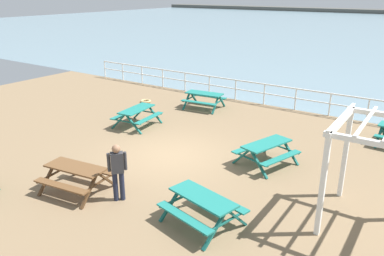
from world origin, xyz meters
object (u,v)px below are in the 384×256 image
picnic_table_near_left (137,113)px  picnic_table_far_left (203,203)px  picnic_table_near_right (204,97)px  picnic_table_mid_centre (266,148)px  visitor (118,169)px  picnic_table_corner (76,173)px

picnic_table_near_left → picnic_table_far_left: 7.82m
picnic_table_near_right → picnic_table_mid_centre: (5.23, -4.29, 0.00)m
picnic_table_near_left → picnic_table_far_left: same height
picnic_table_near_right → picnic_table_far_left: (5.39, -8.40, 0.00)m
picnic_table_mid_centre → visitor: size_ratio=1.30×
picnic_table_near_left → picnic_table_corner: size_ratio=0.98×
picnic_table_near_right → picnic_table_near_left: bearing=-111.2°
picnic_table_near_left → picnic_table_near_right: 3.94m
picnic_table_near_right → picnic_table_mid_centre: size_ratio=0.92×
picnic_table_near_left → picnic_table_corner: 5.78m
picnic_table_near_left → visitor: (3.79, -4.93, 0.36)m
picnic_table_near_left → picnic_table_far_left: size_ratio=0.94×
picnic_table_mid_centre → picnic_table_near_right: bearing=67.3°
picnic_table_mid_centre → picnic_table_far_left: size_ratio=1.03×
picnic_table_far_left → visitor: (-2.55, -0.35, 0.36)m
picnic_table_near_left → picnic_table_mid_centre: 6.20m
picnic_table_near_left → picnic_table_near_right: size_ratio=0.99×
picnic_table_mid_centre → picnic_table_far_left: 4.12m
picnic_table_near_left → picnic_table_corner: same height
picnic_table_near_right → picnic_table_far_left: same height
picnic_table_near_left → visitor: size_ratio=1.18×
visitor → picnic_table_near_right: bearing=150.7°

